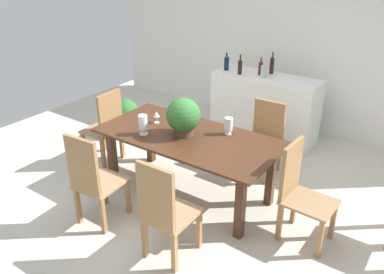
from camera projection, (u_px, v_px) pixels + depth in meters
ground_plane at (188, 193)px, 4.60m from camera, size 7.04×7.04×0.00m
back_wall at (287, 42)px, 5.95m from camera, size 6.40×0.10×2.60m
dining_table at (188, 144)px, 4.34m from camera, size 2.02×0.99×0.74m
chair_near_left at (92, 178)px, 3.87m from camera, size 0.45×0.50×1.03m
chair_foot_end at (299, 189)px, 3.72m from camera, size 0.50×0.43×0.99m
chair_head_end at (106, 125)px, 5.06m from camera, size 0.44×0.43×0.99m
chair_far_right at (264, 134)px, 4.89m from camera, size 0.45×0.47×0.90m
chair_near_right at (164, 210)px, 3.40m from camera, size 0.42×0.47×1.03m
flower_centerpiece at (183, 116)px, 4.20m from camera, size 0.37×0.37×0.42m
crystal_vase_left at (228, 125)px, 4.27m from camera, size 0.09×0.09×0.19m
crystal_vase_center_near at (143, 123)px, 4.26m from camera, size 0.10×0.10×0.22m
wine_glass at (156, 115)px, 4.56m from camera, size 0.07×0.07×0.14m
kitchen_counter at (264, 107)px, 5.78m from camera, size 1.54×0.55×0.95m
wine_bottle_green at (261, 68)px, 5.58m from camera, size 0.06×0.06×0.25m
wine_bottle_dark at (263, 71)px, 5.46m from camera, size 0.08×0.08×0.24m
wine_bottle_tall at (227, 63)px, 5.80m from camera, size 0.07×0.07×0.26m
wine_bottle_amber at (240, 67)px, 5.61m from camera, size 0.06×0.06×0.28m
wine_bottle_clear at (272, 65)px, 5.63m from camera, size 0.06×0.06×0.31m
potted_plant_floor at (125, 116)px, 5.92m from camera, size 0.43×0.43×0.57m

